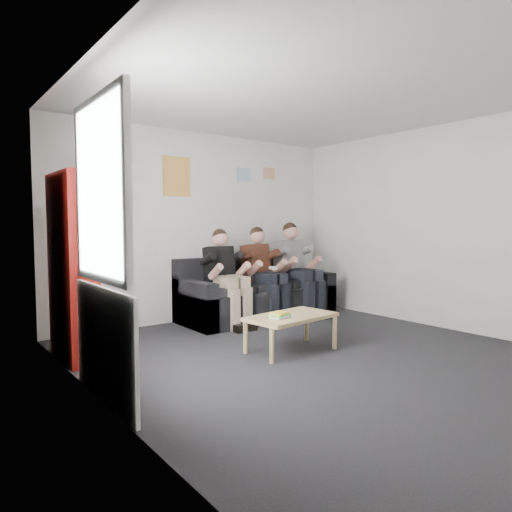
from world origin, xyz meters
The scene contains 14 objects.
room_shell centered at (0.00, 0.00, 1.35)m, with size 5.00×5.00×5.00m.
sofa centered at (0.66, 2.06, 0.32)m, with size 2.32×0.95×0.90m.
bookshelf centered at (-2.08, 1.52, 0.95)m, with size 0.29×0.86×1.90m.
coffee_table centered at (-0.12, 0.39, 0.35)m, with size 1.00×0.55×0.40m.
game_cases centered at (-0.30, 0.37, 0.42)m, with size 0.24×0.21×0.05m.
person_left centered at (0.02, 1.86, 0.67)m, with size 0.39×0.83×1.32m.
person_middle centered at (0.66, 1.85, 0.68)m, with size 0.40×0.86×1.35m.
person_right centered at (1.31, 1.85, 0.70)m, with size 0.43×0.92×1.41m.
radiator centered at (-2.15, 0.20, 0.35)m, with size 0.10×0.64×0.60m.
window centered at (-2.22, 0.20, 1.03)m, with size 0.05×1.30×2.36m.
poster_large centered at (-0.40, 2.49, 2.05)m, with size 0.42×0.01×0.55m, color gold.
poster_blue centered at (0.75, 2.49, 2.15)m, with size 0.25×0.01×0.20m, color #3982C4.
poster_pink centered at (1.25, 2.49, 2.20)m, with size 0.22×0.01×0.18m, color #D2419E.
poster_sign centered at (-1.00, 2.49, 2.25)m, with size 0.20×0.01×0.14m, color white.
Camera 1 is at (-3.38, -3.30, 1.39)m, focal length 32.00 mm.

